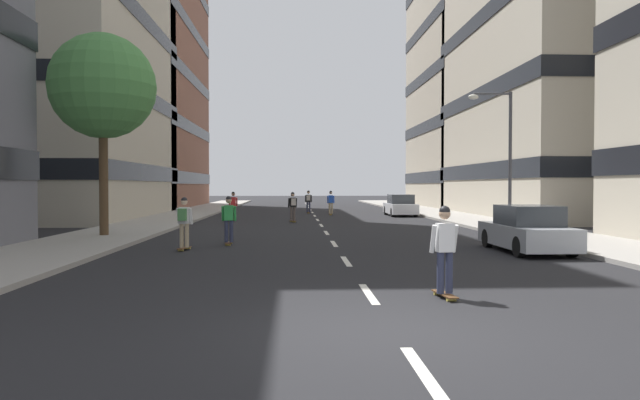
% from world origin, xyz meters
% --- Properties ---
extents(ground_plane, '(169.28, 169.28, 0.00)m').
position_xyz_m(ground_plane, '(0.00, 28.21, 0.00)').
color(ground_plane, black).
extents(sidewalk_left, '(3.94, 77.59, 0.14)m').
position_xyz_m(sidewalk_left, '(-9.26, 31.74, 0.07)').
color(sidewalk_left, '#9E9991').
rests_on(sidewalk_left, ground_plane).
extents(sidewalk_right, '(3.94, 77.59, 0.14)m').
position_xyz_m(sidewalk_right, '(9.26, 31.74, 0.07)').
color(sidewalk_right, '#9E9991').
rests_on(sidewalk_right, ground_plane).
extents(lane_markings, '(0.16, 67.20, 0.01)m').
position_xyz_m(lane_markings, '(0.00, 30.50, 0.00)').
color(lane_markings, silver).
rests_on(lane_markings, ground_plane).
extents(building_left_far, '(15.93, 20.85, 28.70)m').
position_xyz_m(building_left_far, '(-19.14, 48.86, 14.44)').
color(building_left_far, brown).
rests_on(building_left_far, ground_plane).
extents(building_right_far, '(15.93, 16.90, 24.40)m').
position_xyz_m(building_right_far, '(19.14, 48.86, 12.29)').
color(building_right_far, '#B2A893').
rests_on(building_right_far, ground_plane).
extents(parked_car_near, '(1.82, 4.40, 1.52)m').
position_xyz_m(parked_car_near, '(6.09, 10.06, 0.70)').
color(parked_car_near, '#B2B7BF').
rests_on(parked_car_near, ground_plane).
extents(parked_car_mid, '(1.82, 4.40, 1.52)m').
position_xyz_m(parked_car_mid, '(6.09, 32.63, 0.70)').
color(parked_car_mid, silver).
rests_on(parked_car_mid, ground_plane).
extents(street_tree_near, '(4.26, 4.26, 8.20)m').
position_xyz_m(street_tree_near, '(-9.26, 15.68, 6.18)').
color(street_tree_near, '#4C3823').
rests_on(street_tree_near, sidewalk_left).
extents(streetlamp_right, '(2.13, 0.30, 6.50)m').
position_xyz_m(streetlamp_right, '(8.50, 18.98, 4.14)').
color(streetlamp_right, '#3F3F44').
rests_on(streetlamp_right, sidewalk_right).
extents(skater_0, '(0.53, 0.90, 1.78)m').
position_xyz_m(skater_0, '(-3.86, 12.80, 0.98)').
color(skater_0, brown).
rests_on(skater_0, ground_plane).
extents(skater_1, '(0.56, 0.92, 1.78)m').
position_xyz_m(skater_1, '(-5.15, 11.05, 1.02)').
color(skater_1, brown).
rests_on(skater_1, ground_plane).
extents(skater_2, '(0.57, 0.92, 1.78)m').
position_xyz_m(skater_2, '(-1.55, 25.86, 1.02)').
color(skater_2, brown).
rests_on(skater_2, ground_plane).
extents(skater_3, '(0.54, 0.91, 1.78)m').
position_xyz_m(skater_3, '(-0.35, 36.76, 1.02)').
color(skater_3, brown).
rests_on(skater_3, ground_plane).
extents(skater_4, '(0.56, 0.92, 1.78)m').
position_xyz_m(skater_4, '(1.40, 2.48, 0.98)').
color(skater_4, brown).
rests_on(skater_4, ground_plane).
extents(skater_5, '(0.55, 0.91, 1.78)m').
position_xyz_m(skater_5, '(-5.26, 27.93, 0.98)').
color(skater_5, brown).
rests_on(skater_5, ground_plane).
extents(skater_6, '(0.55, 0.91, 1.78)m').
position_xyz_m(skater_6, '(1.22, 34.11, 0.98)').
color(skater_6, brown).
rests_on(skater_6, ground_plane).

